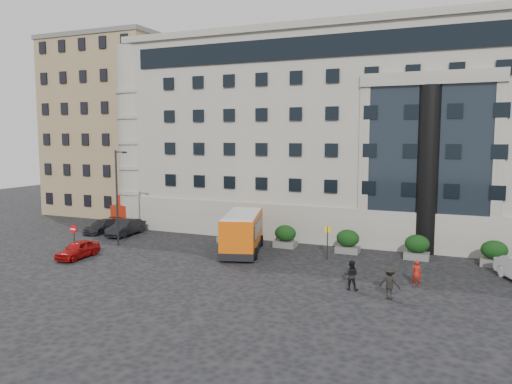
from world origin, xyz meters
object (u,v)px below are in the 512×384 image
Objects in this scene: street_lamp at (117,194)px; parked_car_a at (78,249)px; hedge_d at (417,247)px; pedestrian_a at (417,273)px; red_truck at (134,208)px; hedge_b at (285,236)px; pedestrian_c at (390,283)px; no_entry_sign at (74,234)px; hedge_a at (229,231)px; parked_car_c at (102,226)px; parked_car_b at (126,227)px; pedestrian_b at (351,275)px; hedge_c at (348,241)px; minibus at (242,231)px; hedge_e at (494,253)px; parked_car_d at (159,213)px; bus_stop_sign at (327,237)px.

street_lamp is 6.06m from parked_car_a.
pedestrian_a is at bearing -84.97° from hedge_d.
street_lamp is 11.58m from red_truck.
pedestrian_c is at bearing -45.94° from hedge_b.
no_entry_sign is 0.61× the size of parked_car_a.
hedge_a is 0.44× the size of parked_car_c.
pedestrian_a is (0.62, -7.05, -0.12)m from hedge_d.
hedge_b is 0.41× the size of parked_car_b.
pedestrian_a reaches higher than parked_car_c.
parked_car_c is (-18.20, -0.84, -0.32)m from hedge_b.
red_truck reaches higher than pedestrian_b.
hedge_c reaches higher than parked_car_c.
pedestrian_a is at bearing -35.66° from red_truck.
street_lamp reaches higher than hedge_d.
hedge_c is 20.51m from parked_car_b.
minibus is 1.28× the size of red_truck.
parked_car_d is at bearing 167.04° from hedge_e.
no_entry_sign is 0.30× the size of minibus.
hedge_a reaches higher than pedestrian_b.
pedestrian_a is 3.35m from pedestrian_c.
no_entry_sign is 7.87m from parked_car_b.
red_truck is 3.77× the size of pedestrian_a.
minibus reaches higher than parked_car_c.
hedge_e is at bearing -110.61° from pedestrian_c.
hedge_b is 16.74m from no_entry_sign.
hedge_d reaches higher than parked_car_b.
no_entry_sign is (-24.60, -8.84, 0.72)m from hedge_d.
street_lamp is 1.53× the size of parked_car_d.
pedestrian_a is (29.22, -6.21, 0.20)m from parked_car_c.
hedge_d is (5.20, 0.00, 0.00)m from hedge_c.
bus_stop_sign is 0.48× the size of parked_car_d.
bus_stop_sign reaches higher than parked_car_d.
bus_stop_sign is at bearing -155.34° from hedge_d.
pedestrian_c reaches higher than parked_car_a.
bus_stop_sign reaches higher than pedestrian_b.
hedge_e is 34.76m from red_truck.
parked_car_d is (-33.07, 7.61, -0.20)m from hedge_e.
hedge_a reaches higher than parked_car_a.
hedge_d is at bearing -110.37° from pedestrian_b.
hedge_d is 25.70m from parked_car_b.
street_lamp is 2.09× the size of parked_car_a.
parked_car_a is at bearing -2.50° from pedestrian_b.
bus_stop_sign is 24.35m from red_truck.
hedge_c is 21.33m from no_entry_sign.
parked_car_d reaches higher than parked_car_c.
parked_car_c is 29.87m from pedestrian_a.
hedge_a is 4.10m from minibus.
bus_stop_sign is (4.30, -2.80, 0.80)m from hedge_b.
hedge_a is 12.64m from no_entry_sign.
no_entry_sign is at bearing -85.16° from parked_car_b.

